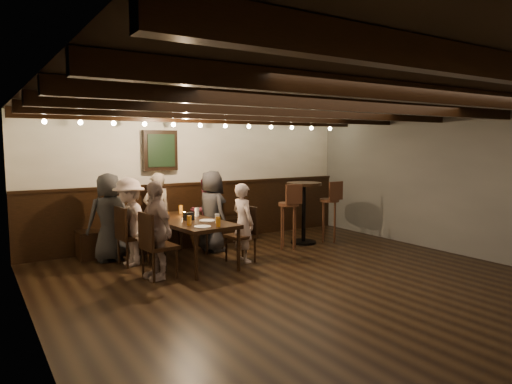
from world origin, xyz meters
TOP-DOWN VIEW (x-y plane):
  - room at (-0.29, 2.21)m, footprint 7.00×7.00m
  - dining_table at (-0.89, 2.06)m, footprint 1.01×1.92m
  - chair_left_near at (-1.65, 2.43)m, footprint 0.46×0.46m
  - chair_left_far at (-1.56, 1.54)m, footprint 0.47×0.47m
  - chair_right_near at (-0.22, 2.58)m, footprint 0.43×0.43m
  - chair_right_far at (-0.13, 1.68)m, footprint 0.44×0.44m
  - person_bench_left at (-1.88, 2.86)m, footprint 0.73×0.52m
  - person_bench_centre at (-1.00, 3.10)m, footprint 0.53×0.38m
  - person_bench_right at (-0.09, 3.04)m, footprint 0.66×0.54m
  - person_left_near at (-1.68, 2.43)m, footprint 0.59×0.92m
  - person_left_far at (-1.59, 1.53)m, footprint 0.41×0.83m
  - person_right_near at (-0.19, 2.58)m, footprint 0.51×0.73m
  - person_right_far at (-0.10, 1.68)m, footprint 0.34×0.48m
  - pint_a at (-1.24, 2.72)m, footprint 0.07×0.07m
  - pint_b at (-0.71, 2.73)m, footprint 0.07×0.07m
  - pint_c at (-1.20, 2.12)m, footprint 0.07×0.07m
  - pint_d at (-0.61, 2.28)m, footprint 0.07×0.07m
  - pint_e at (-1.06, 1.59)m, footprint 0.07×0.07m
  - pint_f at (-0.64, 1.53)m, footprint 0.07×0.07m
  - pint_g at (-0.76, 1.26)m, footprint 0.07×0.07m
  - plate_near at (-0.97, 1.34)m, footprint 0.24×0.24m
  - plate_far at (-0.68, 1.78)m, footprint 0.24×0.24m
  - condiment_caddy at (-0.89, 2.01)m, footprint 0.15×0.10m
  - candle at (-0.80, 2.37)m, footprint 0.05×0.05m
  - high_top_table at (1.55, 2.22)m, footprint 0.65×0.65m
  - bar_stool_left at (1.05, 2.01)m, footprint 0.37×0.39m
  - bar_stool_right at (2.05, 2.06)m, footprint 0.37×0.37m

SIDE VIEW (x-z plane):
  - chair_right_near at x=-0.22m, z-range -0.17..0.69m
  - chair_right_far at x=-0.13m, z-range -0.17..0.71m
  - chair_left_near at x=-1.65m, z-range -0.18..0.74m
  - chair_left_far at x=-1.56m, z-range -0.18..0.75m
  - bar_stool_left at x=1.05m, z-range -0.15..1.02m
  - bar_stool_right at x=2.05m, z-range -0.15..1.02m
  - person_right_far at x=-0.10m, z-range 0.00..1.25m
  - person_bench_right at x=-0.09m, z-range 0.00..1.27m
  - dining_table at x=-0.89m, z-range 0.29..0.98m
  - person_left_near at x=-1.68m, z-range 0.00..1.36m
  - person_left_far at x=-1.59m, z-range 0.00..1.37m
  - person_bench_centre at x=-1.00m, z-range 0.00..1.37m
  - plate_near at x=-0.97m, z-range 0.69..0.71m
  - plate_far at x=-0.68m, z-range 0.69..0.71m
  - person_right_near at x=-0.19m, z-range 0.00..1.41m
  - person_bench_left at x=-1.88m, z-range 0.00..1.41m
  - candle at x=-0.80m, z-range 0.69..0.74m
  - condiment_caddy at x=-0.89m, z-range 0.69..0.81m
  - high_top_table at x=1.55m, z-range 0.18..1.33m
  - pint_a at x=-1.24m, z-range 0.69..0.83m
  - pint_b at x=-0.71m, z-range 0.69..0.83m
  - pint_c at x=-1.20m, z-range 0.69..0.83m
  - pint_d at x=-0.61m, z-range 0.69..0.83m
  - pint_e at x=-1.06m, z-range 0.69..0.83m
  - pint_f at x=-0.64m, z-range 0.69..0.83m
  - pint_g at x=-0.76m, z-range 0.69..0.83m
  - room at x=-0.29m, z-range -2.43..4.57m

